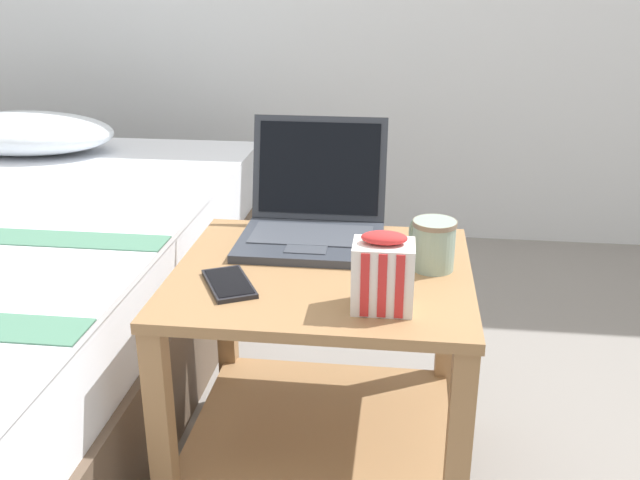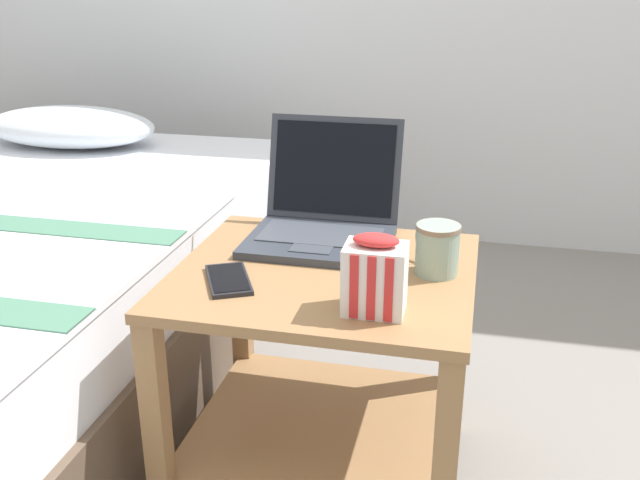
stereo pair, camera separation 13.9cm
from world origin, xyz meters
name	(u,v)px [view 1 (the left image)]	position (x,y,z in m)	size (l,w,h in m)	color
ground_plane	(322,473)	(0.00, 0.00, 0.00)	(8.00, 8.00, 0.00)	gray
bedside_table	(322,347)	(0.00, 0.00, 0.33)	(0.61, 0.56, 0.51)	#997047
laptop	(313,216)	(-0.04, 0.18, 0.56)	(0.32, 0.32, 0.25)	#333842
mug_front_left	(433,242)	(0.22, 0.03, 0.57)	(0.10, 0.12, 0.10)	#8CA593
snack_bag	(383,274)	(0.13, -0.16, 0.58)	(0.11, 0.09, 0.15)	white
cell_phone	(229,284)	(-0.17, -0.10, 0.52)	(0.14, 0.17, 0.01)	black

